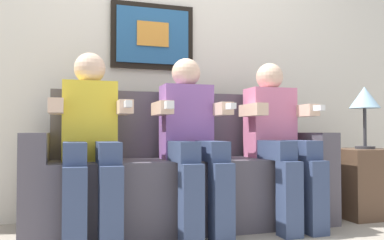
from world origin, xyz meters
name	(u,v)px	position (x,y,z in m)	size (l,w,h in m)	color
ground_plane	(200,239)	(0.00, 0.00, 0.00)	(5.69, 5.69, 0.00)	#9E9384
back_wall_assembly	(168,45)	(0.00, 0.76, 1.30)	(4.38, 0.10, 2.60)	silver
couch	(184,179)	(0.00, 0.33, 0.31)	(1.98, 0.58, 0.90)	#514C56
person_on_left	(90,135)	(-0.62, 0.16, 0.61)	(0.46, 0.56, 1.11)	yellow
person_in_middle	(192,135)	(0.00, 0.16, 0.61)	(0.46, 0.56, 1.11)	#8C59A5
person_on_right	(279,135)	(0.62, 0.16, 0.61)	(0.46, 0.56, 1.11)	pink
side_table_right	(361,182)	(1.34, 0.22, 0.25)	(0.40, 0.40, 0.50)	brown
table_lamp	(365,100)	(1.35, 0.19, 0.86)	(0.22, 0.22, 0.46)	#333338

